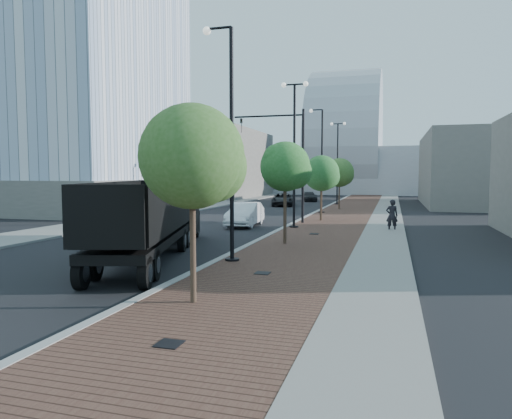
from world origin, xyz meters
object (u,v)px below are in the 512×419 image
(dump_truck, at_px, (162,221))
(pedestrian, at_px, (392,216))
(dark_car_mid, at_px, (283,199))
(white_sedan, at_px, (245,214))

(dump_truck, distance_m, pedestrian, 14.45)
(dark_car_mid, height_order, pedestrian, pedestrian)
(dump_truck, relative_size, white_sedan, 2.78)
(pedestrian, bearing_deg, dark_car_mid, -68.64)
(dump_truck, xyz_separation_m, dark_car_mid, (-1.43, 31.04, -0.66))
(dump_truck, height_order, white_sedan, dump_truck)
(white_sedan, bearing_deg, dump_truck, -97.11)
(white_sedan, xyz_separation_m, dark_car_mid, (-2.08, 20.41, -0.09))
(dark_car_mid, relative_size, pedestrian, 2.57)
(dump_truck, distance_m, white_sedan, 10.67)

